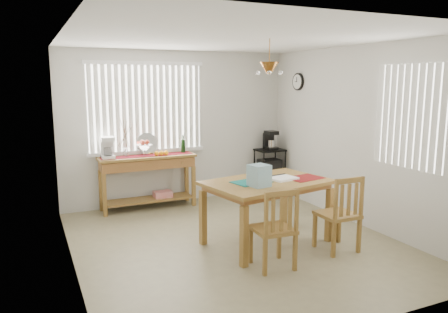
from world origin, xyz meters
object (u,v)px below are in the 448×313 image
wire_cart (270,167)px  chair_right (340,214)px  sideboard (148,169)px  chair_left (275,229)px  cart_items (270,141)px  dining_table (267,188)px

wire_cart → chair_right: bearing=-103.1°
sideboard → chair_left: bearing=-77.3°
chair_right → wire_cart: bearing=76.9°
cart_items → dining_table: size_ratio=0.20×
chair_left → chair_right: bearing=6.1°
wire_cart → cart_items: 0.50m
dining_table → wire_cart: bearing=58.8°
dining_table → chair_right: 0.95m
chair_left → wire_cart: bearing=60.5°
chair_left → chair_right: 1.00m
sideboard → chair_right: size_ratio=1.63×
cart_items → chair_right: (-0.65, -2.81, -0.53)m
wire_cart → chair_left: bearing=-119.5°
sideboard → chair_right: bearing=-59.6°
wire_cart → dining_table: wire_cart is taller
dining_table → cart_items: bearing=58.9°
sideboard → chair_right: 3.27m
dining_table → chair_right: chair_right is taller
dining_table → chair_right: (0.67, -0.62, -0.26)m
wire_cart → cart_items: cart_items is taller
wire_cart → chair_left: (-1.65, -2.91, -0.05)m
cart_items → chair_left: (-1.65, -2.92, -0.54)m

